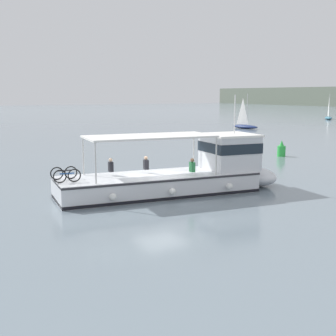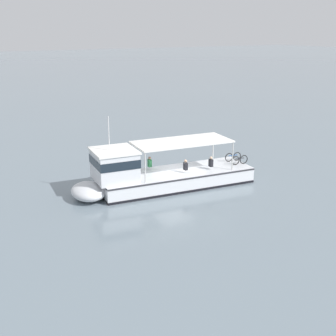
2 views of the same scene
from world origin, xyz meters
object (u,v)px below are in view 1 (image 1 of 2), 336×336
ferry_main (185,174)px  sailboat_off_bow (328,117)px  sailboat_horizon_east (245,125)px  channel_buoy (281,150)px

ferry_main → sailboat_off_bow: (-47.35, 63.24, -0.47)m
sailboat_off_bow → sailboat_horizon_east: 33.87m
sailboat_off_bow → channel_buoy: sailboat_off_bow is taller
sailboat_off_bow → ferry_main: bearing=-53.2°
ferry_main → channel_buoy: size_ratio=9.29×
ferry_main → sailboat_horizon_east: (-35.23, 31.61, -0.47)m
ferry_main → sailboat_off_bow: 79.00m
ferry_main → channel_buoy: ferry_main is taller
ferry_main → channel_buoy: 16.89m
channel_buoy → sailboat_off_bow: bearing=128.7°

